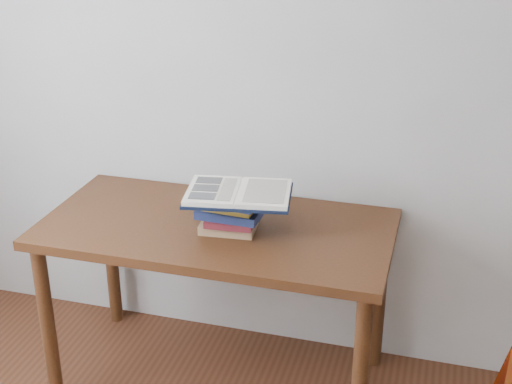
% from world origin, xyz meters
% --- Properties ---
extents(desk, '(1.40, 0.70, 0.75)m').
position_xyz_m(desk, '(-0.08, 1.38, 0.65)').
color(desk, '#482612').
rests_on(desk, ground).
extents(book_stack, '(0.25, 0.19, 0.15)m').
position_xyz_m(book_stack, '(-0.01, 1.35, 0.82)').
color(book_stack, '#A27B53').
rests_on(book_stack, desk).
extents(open_book, '(0.44, 0.34, 0.03)m').
position_xyz_m(open_book, '(0.03, 1.34, 0.91)').
color(open_book, black).
rests_on(open_book, book_stack).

